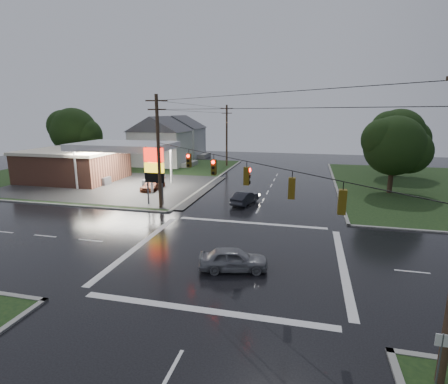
% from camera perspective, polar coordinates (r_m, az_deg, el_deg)
% --- Properties ---
extents(ground, '(120.00, 120.00, 0.00)m').
position_cam_1_polar(ground, '(23.98, 1.65, -10.14)').
color(ground, black).
rests_on(ground, ground).
extents(grass_nw, '(36.00, 36.00, 0.08)m').
position_cam_1_polar(grass_nw, '(57.32, -18.76, 2.93)').
color(grass_nw, black).
rests_on(grass_nw, ground).
extents(gas_station, '(26.20, 18.00, 5.60)m').
position_cam_1_polar(gas_station, '(51.62, -22.37, 4.41)').
color(gas_station, '#2D2D2D').
rests_on(gas_station, ground).
extents(pylon_sign, '(2.00, 0.35, 6.00)m').
position_cam_1_polar(pylon_sign, '(35.84, -11.34, 4.09)').
color(pylon_sign, '#59595E').
rests_on(pylon_sign, ground).
extents(utility_pole_nw, '(2.20, 0.32, 11.00)m').
position_cam_1_polar(utility_pole_nw, '(34.30, -10.65, 6.61)').
color(utility_pole_nw, '#382619').
rests_on(utility_pole_nw, ground).
extents(utility_pole_n, '(2.20, 0.32, 10.50)m').
position_cam_1_polar(utility_pole_n, '(61.33, 0.44, 9.36)').
color(utility_pole_n, '#382619').
rests_on(utility_pole_n, ground).
extents(traffic_signals, '(26.87, 26.87, 1.47)m').
position_cam_1_polar(traffic_signals, '(22.22, 1.80, 5.38)').
color(traffic_signals, black).
rests_on(traffic_signals, ground).
extents(house_near, '(11.05, 8.48, 8.60)m').
position_cam_1_polar(house_near, '(63.17, -10.26, 8.29)').
color(house_near, silver).
rests_on(house_near, ground).
extents(house_far, '(11.05, 8.48, 8.60)m').
position_cam_1_polar(house_far, '(74.62, -7.22, 9.10)').
color(house_far, silver).
rests_on(house_far, ground).
extents(tree_nw_behind, '(8.93, 7.60, 10.00)m').
position_cam_1_polar(tree_nw_behind, '(64.37, -23.24, 9.13)').
color(tree_nw_behind, black).
rests_on(tree_nw_behind, ground).
extents(tree_ne_near, '(7.99, 6.80, 8.98)m').
position_cam_1_polar(tree_ne_near, '(44.77, 26.21, 6.76)').
color(tree_ne_near, black).
rests_on(tree_ne_near, ground).
extents(tree_ne_far, '(8.46, 7.20, 9.80)m').
position_cam_1_polar(tree_ne_far, '(57.06, 26.75, 8.42)').
color(tree_ne_far, black).
rests_on(tree_ne_far, ground).
extents(car_north, '(2.48, 4.32, 1.35)m').
position_cam_1_polar(car_north, '(36.27, 3.43, -0.95)').
color(car_north, black).
rests_on(car_north, ground).
extents(car_crossing, '(4.44, 2.59, 1.42)m').
position_cam_1_polar(car_crossing, '(21.53, 1.56, -10.89)').
color(car_crossing, slate).
rests_on(car_crossing, ground).
extents(car_pump, '(1.87, 4.51, 1.30)m').
position_cam_1_polar(car_pump, '(43.56, -11.55, 1.15)').
color(car_pump, '#502212').
rests_on(car_pump, ground).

